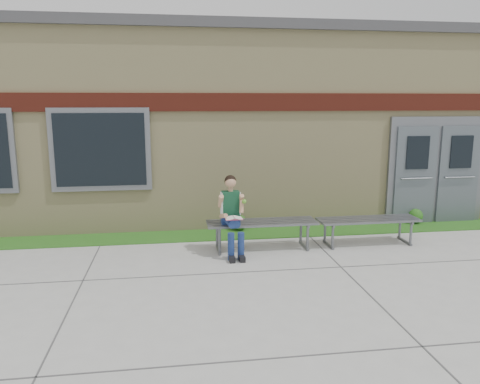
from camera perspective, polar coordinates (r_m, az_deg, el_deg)
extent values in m
plane|color=#9E9E99|center=(7.04, 5.87, -10.90)|extent=(80.00, 80.00, 0.00)
cube|color=#2E5316|center=(9.44, 2.03, -5.03)|extent=(16.00, 0.80, 0.02)
cube|color=beige|center=(12.45, -0.73, 8.17)|extent=(16.00, 6.00, 4.00)
cube|color=#3F3F42|center=(12.52, -0.75, 17.82)|extent=(16.20, 6.20, 0.20)
cube|color=maroon|center=(9.44, 1.73, 10.90)|extent=(16.00, 0.06, 0.35)
cube|color=slate|center=(9.43, -16.62, 4.96)|extent=(1.90, 0.08, 1.60)
cube|color=black|center=(9.39, -16.66, 4.94)|extent=(1.70, 0.04, 1.40)
cube|color=slate|center=(10.96, 22.78, 2.45)|extent=(2.20, 0.08, 2.30)
cube|color=#505960|center=(10.68, 20.57, 1.87)|extent=(0.92, 0.06, 2.10)
cube|color=#505960|center=(11.20, 25.07, 1.92)|extent=(0.92, 0.06, 2.10)
cube|color=slate|center=(8.38, 2.69, -3.72)|extent=(1.97, 0.55, 0.04)
cube|color=slate|center=(8.34, -2.66, -5.69)|extent=(0.05, 0.55, 0.45)
cube|color=slate|center=(8.63, 7.83, -5.21)|extent=(0.05, 0.55, 0.45)
cube|color=slate|center=(8.97, 15.35, -3.26)|extent=(1.88, 0.54, 0.04)
cube|color=slate|center=(8.77, 10.75, -5.11)|extent=(0.05, 0.52, 0.43)
cube|color=slate|center=(9.36, 19.51, -4.53)|extent=(0.05, 0.52, 0.43)
cube|color=navy|center=(8.21, -1.17, -3.33)|extent=(0.32, 0.23, 0.15)
cube|color=#0F381C|center=(8.13, -1.16, -1.38)|extent=(0.31, 0.20, 0.43)
sphere|color=tan|center=(8.05, -1.16, 1.20)|extent=(0.20, 0.20, 0.20)
sphere|color=black|center=(8.06, -1.18, 1.35)|extent=(0.21, 0.21, 0.21)
cylinder|color=navy|center=(7.96, -1.50, -3.65)|extent=(0.15, 0.40, 0.14)
cylinder|color=navy|center=(7.99, -0.30, -3.60)|extent=(0.15, 0.40, 0.14)
cylinder|color=navy|center=(7.86, -1.10, -6.67)|extent=(0.11, 0.11, 0.47)
cylinder|color=navy|center=(7.88, 0.12, -6.60)|extent=(0.11, 0.11, 0.47)
cube|color=black|center=(7.86, -1.02, -8.11)|extent=(0.10, 0.25, 0.09)
cube|color=black|center=(7.88, 0.20, -8.04)|extent=(0.10, 0.25, 0.09)
cylinder|color=tan|center=(8.04, -2.35, -1.13)|extent=(0.09, 0.21, 0.25)
cylinder|color=tan|center=(8.09, 0.14, -1.03)|extent=(0.09, 0.21, 0.25)
cube|color=white|center=(7.85, -0.77, -3.17)|extent=(0.30, 0.22, 0.01)
cube|color=#C2486F|center=(7.85, -0.77, -3.25)|extent=(0.30, 0.22, 0.01)
sphere|color=#5EA92D|center=(7.97, 0.51, -1.15)|extent=(0.08, 0.08, 0.08)
sphere|color=#2E5316|center=(9.59, -0.07, -3.75)|extent=(0.31, 0.31, 0.31)
sphere|color=#2E5316|center=(10.81, 20.60, -2.75)|extent=(0.31, 0.31, 0.31)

